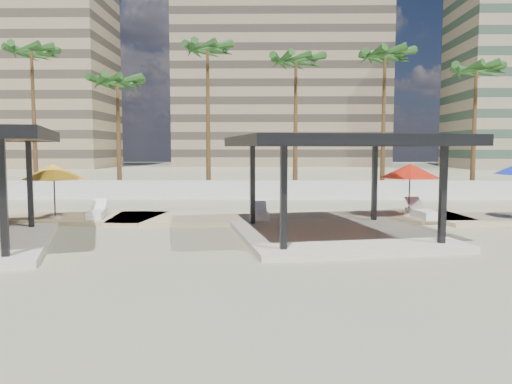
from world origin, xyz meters
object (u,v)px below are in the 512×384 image
umbrella_c (410,171)px  lounger_c (422,213)px  lounger_b (261,215)px  lounger_a (97,213)px  pavilion_central (337,178)px

umbrella_c → lounger_c: (0.40, -0.65, -1.84)m
umbrella_c → lounger_b: bearing=-170.2°
lounger_a → lounger_b: bearing=-103.4°
pavilion_central → lounger_c: (4.42, 4.04, -1.82)m
umbrella_c → lounger_b: umbrella_c is taller
pavilion_central → lounger_b: bearing=116.6°
umbrella_c → lounger_a: 14.27m
lounger_a → umbrella_c: bearing=-96.8°
pavilion_central → umbrella_c: bearing=38.1°
lounger_a → lounger_b: lounger_a is taller
umbrella_c → lounger_a: (-14.13, -0.68, -1.86)m
lounger_b → pavilion_central: bearing=-146.5°
pavilion_central → lounger_a: (-10.12, 4.01, -1.84)m
pavilion_central → lounger_a: 11.04m
lounger_a → lounger_b: 7.38m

